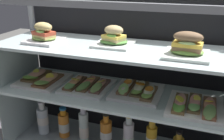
{
  "coord_description": "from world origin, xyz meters",
  "views": [
    {
      "loc": [
        0.46,
        -1.26,
        1.05
      ],
      "look_at": [
        0.0,
        0.0,
        0.55
      ],
      "focal_mm": 42.61,
      "sensor_mm": 36.0,
      "label": 1
    }
  ],
  "objects_px": {
    "open_sandwich_tray_left_of_center": "(137,90)",
    "juice_bottle_back_right": "(64,125)",
    "juice_bottle_front_fourth": "(106,133)",
    "juice_bottle_front_right_end": "(43,119)",
    "open_sandwich_tray_near_left_corner": "(42,79)",
    "juice_bottle_front_middle": "(84,127)",
    "open_sandwich_tray_far_right": "(87,85)",
    "plated_roll_sandwich_mid_right": "(115,38)",
    "juice_bottle_front_second": "(151,140)",
    "plated_roll_sandwich_far_right": "(44,35)",
    "plated_roll_sandwich_center": "(187,47)",
    "open_sandwich_tray_mid_right": "(195,105)",
    "juice_bottle_front_left_end": "(128,136)"
  },
  "relations": [
    {
      "from": "plated_roll_sandwich_mid_right",
      "to": "juice_bottle_front_middle",
      "type": "relative_size",
      "value": 0.79
    },
    {
      "from": "plated_roll_sandwich_far_right",
      "to": "juice_bottle_back_right",
      "type": "distance_m",
      "value": 0.61
    },
    {
      "from": "juice_bottle_back_right",
      "to": "plated_roll_sandwich_far_right",
      "type": "bearing_deg",
      "value": -121.84
    },
    {
      "from": "open_sandwich_tray_far_right",
      "to": "open_sandwich_tray_mid_right",
      "type": "bearing_deg",
      "value": -4.92
    },
    {
      "from": "plated_roll_sandwich_center",
      "to": "juice_bottle_front_right_end",
      "type": "xyz_separation_m",
      "value": [
        -0.87,
        0.06,
        -0.59
      ]
    },
    {
      "from": "open_sandwich_tray_mid_right",
      "to": "juice_bottle_front_middle",
      "type": "relative_size",
      "value": 1.16
    },
    {
      "from": "plated_roll_sandwich_far_right",
      "to": "juice_bottle_front_left_end",
      "type": "relative_size",
      "value": 0.74
    },
    {
      "from": "open_sandwich_tray_left_of_center",
      "to": "juice_bottle_front_fourth",
      "type": "xyz_separation_m",
      "value": [
        -0.19,
        0.0,
        -0.32
      ]
    },
    {
      "from": "juice_bottle_front_second",
      "to": "juice_bottle_front_middle",
      "type": "bearing_deg",
      "value": -178.61
    },
    {
      "from": "juice_bottle_front_second",
      "to": "open_sandwich_tray_far_right",
      "type": "bearing_deg",
      "value": -175.41
    },
    {
      "from": "juice_bottle_back_right",
      "to": "juice_bottle_front_second",
      "type": "height_order",
      "value": "juice_bottle_front_second"
    },
    {
      "from": "juice_bottle_front_middle",
      "to": "plated_roll_sandwich_center",
      "type": "bearing_deg",
      "value": -6.28
    },
    {
      "from": "open_sandwich_tray_near_left_corner",
      "to": "open_sandwich_tray_mid_right",
      "type": "relative_size",
      "value": 1.0
    },
    {
      "from": "plated_roll_sandwich_center",
      "to": "juice_bottle_front_right_end",
      "type": "bearing_deg",
      "value": 176.19
    },
    {
      "from": "plated_roll_sandwich_center",
      "to": "juice_bottle_front_right_end",
      "type": "relative_size",
      "value": 0.9
    },
    {
      "from": "open_sandwich_tray_left_of_center",
      "to": "juice_bottle_front_second",
      "type": "xyz_separation_m",
      "value": [
        0.09,
        0.01,
        -0.3
      ]
    },
    {
      "from": "plated_roll_sandwich_mid_right",
      "to": "open_sandwich_tray_mid_right",
      "type": "bearing_deg",
      "value": -9.93
    },
    {
      "from": "open_sandwich_tray_near_left_corner",
      "to": "juice_bottle_front_middle",
      "type": "relative_size",
      "value": 1.16
    },
    {
      "from": "open_sandwich_tray_left_of_center",
      "to": "juice_bottle_back_right",
      "type": "bearing_deg",
      "value": 179.85
    },
    {
      "from": "open_sandwich_tray_near_left_corner",
      "to": "open_sandwich_tray_left_of_center",
      "type": "bearing_deg",
      "value": 3.21
    },
    {
      "from": "plated_roll_sandwich_mid_right",
      "to": "open_sandwich_tray_far_right",
      "type": "distance_m",
      "value": 0.32
    },
    {
      "from": "plated_roll_sandwich_center",
      "to": "plated_roll_sandwich_mid_right",
      "type": "bearing_deg",
      "value": 169.67
    },
    {
      "from": "open_sandwich_tray_near_left_corner",
      "to": "juice_bottle_front_middle",
      "type": "bearing_deg",
      "value": 6.4
    },
    {
      "from": "plated_roll_sandwich_far_right",
      "to": "juice_bottle_front_second",
      "type": "xyz_separation_m",
      "value": [
        0.61,
        0.07,
        -0.58
      ]
    },
    {
      "from": "plated_roll_sandwich_mid_right",
      "to": "juice_bottle_front_middle",
      "type": "distance_m",
      "value": 0.62
    },
    {
      "from": "plated_roll_sandwich_mid_right",
      "to": "plated_roll_sandwich_center",
      "type": "xyz_separation_m",
      "value": [
        0.38,
        -0.07,
        0.0
      ]
    },
    {
      "from": "juice_bottle_front_left_end",
      "to": "plated_roll_sandwich_mid_right",
      "type": "bearing_deg",
      "value": -179.67
    },
    {
      "from": "juice_bottle_front_fourth",
      "to": "juice_bottle_front_right_end",
      "type": "bearing_deg",
      "value": -178.17
    },
    {
      "from": "juice_bottle_front_fourth",
      "to": "juice_bottle_front_second",
      "type": "relative_size",
      "value": 0.9
    },
    {
      "from": "open_sandwich_tray_near_left_corner",
      "to": "juice_bottle_front_second",
      "type": "distance_m",
      "value": 0.74
    },
    {
      "from": "open_sandwich_tray_near_left_corner",
      "to": "juice_bottle_front_second",
      "type": "relative_size",
      "value": 1.2
    },
    {
      "from": "plated_roll_sandwich_mid_right",
      "to": "open_sandwich_tray_far_right",
      "type": "xyz_separation_m",
      "value": [
        -0.16,
        -0.03,
        -0.28
      ]
    },
    {
      "from": "open_sandwich_tray_mid_right",
      "to": "juice_bottle_back_right",
      "type": "distance_m",
      "value": 0.85
    },
    {
      "from": "open_sandwich_tray_left_of_center",
      "to": "juice_bottle_front_left_end",
      "type": "bearing_deg",
      "value": 178.54
    },
    {
      "from": "plated_roll_sandwich_center",
      "to": "juice_bottle_back_right",
      "type": "bearing_deg",
      "value": 174.52
    },
    {
      "from": "plated_roll_sandwich_mid_right",
      "to": "juice_bottle_front_fourth",
      "type": "relative_size",
      "value": 0.9
    },
    {
      "from": "open_sandwich_tray_far_right",
      "to": "juice_bottle_front_right_end",
      "type": "xyz_separation_m",
      "value": [
        -0.34,
        0.01,
        -0.3
      ]
    },
    {
      "from": "juice_bottle_back_right",
      "to": "juice_bottle_front_middle",
      "type": "bearing_deg",
      "value": -2.31
    },
    {
      "from": "juice_bottle_back_right",
      "to": "open_sandwich_tray_near_left_corner",
      "type": "bearing_deg",
      "value": -162.2
    },
    {
      "from": "juice_bottle_front_middle",
      "to": "juice_bottle_back_right",
      "type": "bearing_deg",
      "value": 177.69
    },
    {
      "from": "open_sandwich_tray_mid_right",
      "to": "juice_bottle_back_right",
      "type": "xyz_separation_m",
      "value": [
        -0.78,
        0.08,
        -0.32
      ]
    },
    {
      "from": "plated_roll_sandwich_far_right",
      "to": "plated_roll_sandwich_center",
      "type": "distance_m",
      "value": 0.76
    },
    {
      "from": "open_sandwich_tray_mid_right",
      "to": "juice_bottle_back_right",
      "type": "bearing_deg",
      "value": 174.35
    },
    {
      "from": "plated_roll_sandwich_center",
      "to": "juice_bottle_front_middle",
      "type": "distance_m",
      "value": 0.82
    },
    {
      "from": "plated_roll_sandwich_far_right",
      "to": "juice_bottle_front_fourth",
      "type": "bearing_deg",
      "value": 12.17
    },
    {
      "from": "plated_roll_sandwich_center",
      "to": "open_sandwich_tray_left_of_center",
      "type": "distance_m",
      "value": 0.38
    },
    {
      "from": "juice_bottle_front_right_end",
      "to": "juice_bottle_front_left_end",
      "type": "distance_m",
      "value": 0.58
    },
    {
      "from": "plated_roll_sandwich_mid_right",
      "to": "open_sandwich_tray_left_of_center",
      "type": "relative_size",
      "value": 0.7
    },
    {
      "from": "plated_roll_sandwich_far_right",
      "to": "juice_bottle_front_middle",
      "type": "height_order",
      "value": "plated_roll_sandwich_far_right"
    },
    {
      "from": "juice_bottle_front_middle",
      "to": "open_sandwich_tray_far_right",
      "type": "bearing_deg",
      "value": -25.34
    }
  ]
}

